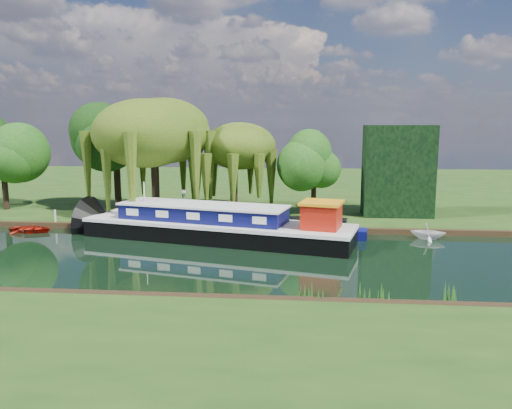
# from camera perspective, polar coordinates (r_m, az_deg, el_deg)

# --- Properties ---
(ground) EXTENTS (120.00, 120.00, 0.00)m
(ground) POSITION_cam_1_polar(r_m,az_deg,el_deg) (33.77, -13.14, -5.79)
(ground) COLOR black
(far_bank) EXTENTS (120.00, 52.00, 0.45)m
(far_bank) POSITION_cam_1_polar(r_m,az_deg,el_deg) (66.29, -3.94, 2.03)
(far_bank) COLOR #1E3D10
(far_bank) RESTS_ON ground
(dutch_barge) EXTENTS (20.94, 9.26, 4.31)m
(dutch_barge) POSITION_cam_1_polar(r_m,az_deg,el_deg) (37.28, -4.27, -2.45)
(dutch_barge) COLOR black
(dutch_barge) RESTS_ON ground
(narrowboat) EXTENTS (10.55, 3.04, 1.52)m
(narrowboat) POSITION_cam_1_polar(r_m,az_deg,el_deg) (38.83, 4.86, -2.77)
(narrowboat) COLOR navy
(narrowboat) RESTS_ON ground
(red_dinghy) EXTENTS (3.42, 2.50, 0.69)m
(red_dinghy) POSITION_cam_1_polar(r_m,az_deg,el_deg) (43.91, -24.30, -2.88)
(red_dinghy) COLOR #9D170B
(red_dinghy) RESTS_ON ground
(white_cruiser) EXTENTS (2.94, 2.67, 1.34)m
(white_cruiser) POSITION_cam_1_polar(r_m,az_deg,el_deg) (39.83, 19.01, -3.75)
(white_cruiser) COLOR silver
(white_cruiser) RESTS_ON ground
(willow_left) EXTENTS (8.24, 8.24, 9.87)m
(willow_left) POSITION_cam_1_polar(r_m,az_deg,el_deg) (45.03, -11.60, 7.83)
(willow_left) COLOR black
(willow_left) RESTS_ON far_bank
(willow_right) EXTENTS (6.06, 6.06, 7.38)m
(willow_right) POSITION_cam_1_polar(r_m,az_deg,el_deg) (45.95, -2.58, 5.81)
(willow_right) COLOR black
(willow_right) RESTS_ON far_bank
(tree_far_left) EXTENTS (4.91, 4.91, 7.92)m
(tree_far_left) POSITION_cam_1_polar(r_m,az_deg,el_deg) (52.99, -27.03, 5.32)
(tree_far_left) COLOR black
(tree_far_left) RESTS_ON far_bank
(tree_far_mid) EXTENTS (5.62, 5.62, 9.20)m
(tree_far_mid) POSITION_cam_1_polar(r_m,az_deg,el_deg) (49.32, -15.75, 6.83)
(tree_far_mid) COLOR black
(tree_far_mid) RESTS_ON far_bank
(tree_far_right) EXTENTS (4.01, 4.01, 6.55)m
(tree_far_right) POSITION_cam_1_polar(r_m,az_deg,el_deg) (44.75, 6.67, 4.56)
(tree_far_right) COLOR black
(tree_far_right) RESTS_ON far_bank
(conifer_hedge) EXTENTS (6.00, 3.00, 8.00)m
(conifer_hedge) POSITION_cam_1_polar(r_m,az_deg,el_deg) (45.90, 15.91, 3.72)
(conifer_hedge) COLOR black
(conifer_hedge) RESTS_ON far_bank
(lamppost) EXTENTS (0.36, 0.36, 2.56)m
(lamppost) POSITION_cam_1_polar(r_m,az_deg,el_deg) (43.05, -8.26, 0.91)
(lamppost) COLOR silver
(lamppost) RESTS_ON far_bank
(mooring_posts) EXTENTS (19.16, 0.16, 1.00)m
(mooring_posts) POSITION_cam_1_polar(r_m,az_deg,el_deg) (41.54, -10.23, -1.51)
(mooring_posts) COLOR silver
(mooring_posts) RESTS_ON far_bank
(reeds_near) EXTENTS (33.70, 1.50, 1.10)m
(reeds_near) POSITION_cam_1_polar(r_m,az_deg,el_deg) (24.97, -3.45, -9.68)
(reeds_near) COLOR #1F5316
(reeds_near) RESTS_ON ground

